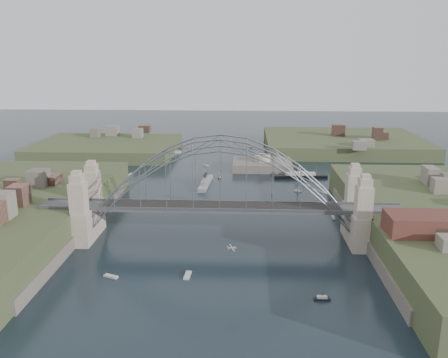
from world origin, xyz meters
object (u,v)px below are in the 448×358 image
at_px(naval_cruiser_near, 206,183).
at_px(bridge, 220,190).
at_px(fort_island, 262,170).
at_px(wharf_shed, 438,224).
at_px(ocean_liner, 300,176).
at_px(naval_cruiser_far, 167,153).

bearing_deg(naval_cruiser_near, bridge, -80.87).
height_order(bridge, naval_cruiser_near, bridge).
distance_m(fort_island, naval_cruiser_near, 30.42).
xyz_separation_m(wharf_shed, ocean_liner, (-18.94, 71.45, -9.28)).
height_order(bridge, wharf_shed, bridge).
distance_m(wharf_shed, ocean_liner, 74.50).
bearing_deg(wharf_shed, naval_cruiser_far, 124.05).
bearing_deg(naval_cruiser_far, bridge, -73.10).
height_order(fort_island, wharf_shed, wharf_shed).
bearing_deg(bridge, ocean_liner, 66.43).
bearing_deg(fort_island, wharf_shed, -69.15).
xyz_separation_m(bridge, ocean_liner, (25.06, 57.45, -11.60)).
bearing_deg(wharf_shed, naval_cruiser_near, 130.32).
bearing_deg(naval_cruiser_far, wharf_shed, -55.95).
height_order(bridge, fort_island, bridge).
relative_size(fort_island, ocean_liner, 1.15).
xyz_separation_m(bridge, naval_cruiser_near, (-7.51, 46.69, -11.48)).
distance_m(fort_island, wharf_shed, 90.48).
xyz_separation_m(wharf_shed, naval_cruiser_near, (-51.51, 60.69, -9.16)).
relative_size(fort_island, naval_cruiser_near, 1.21).
distance_m(bridge, wharf_shed, 46.23).
bearing_deg(ocean_liner, fort_island, 136.13).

